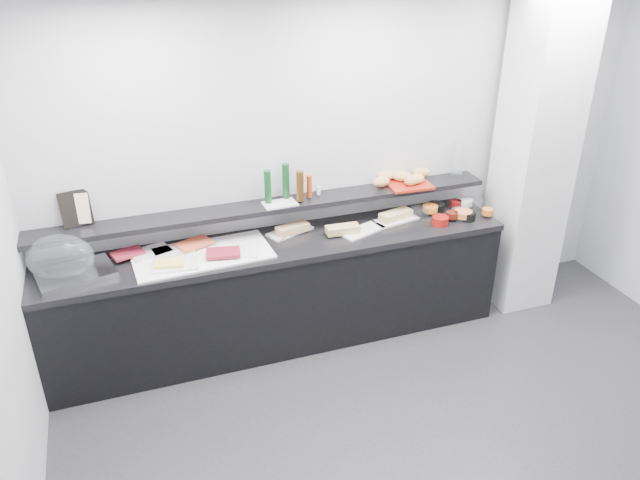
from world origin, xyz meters
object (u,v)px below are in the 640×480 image
object	(u,v)px
cloche_base	(76,274)
bread_tray	(410,185)
framed_print	(76,209)
condiment_tray	(280,204)
sandwich_plate_mid	(363,231)
carafe	(458,160)

from	to	relation	value
cloche_base	bread_tray	bearing A→B (deg)	-9.45
framed_print	condiment_tray	bearing A→B (deg)	-17.72
sandwich_plate_mid	bread_tray	size ratio (longest dim) A/B	1.07
carafe	sandwich_plate_mid	bearing A→B (deg)	-165.36
condiment_tray	framed_print	bearing A→B (deg)	172.05
sandwich_plate_mid	carafe	xyz separation A→B (m)	(0.96, 0.25, 0.39)
cloche_base	bread_tray	size ratio (longest dim) A/B	1.43
carafe	bread_tray	bearing A→B (deg)	-171.57
framed_print	carafe	distance (m)	3.04
sandwich_plate_mid	framed_print	distance (m)	2.14
bread_tray	carafe	bearing A→B (deg)	11.47
bread_tray	framed_print	bearing A→B (deg)	-179.78
sandwich_plate_mid	carafe	bearing A→B (deg)	-5.98
bread_tray	carafe	world-z (taller)	carafe
cloche_base	bread_tray	xyz separation A→B (m)	(2.63, 0.17, 0.24)
cloche_base	bread_tray	world-z (taller)	bread_tray
bread_tray	sandwich_plate_mid	bearing A→B (deg)	-156.53
framed_print	sandwich_plate_mid	bearing A→B (deg)	-21.23
sandwich_plate_mid	condiment_tray	size ratio (longest dim) A/B	1.46
bread_tray	cloche_base	bearing A→B (deg)	-173.26
framed_print	condiment_tray	world-z (taller)	framed_print
sandwich_plate_mid	framed_print	size ratio (longest dim) A/B	1.44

